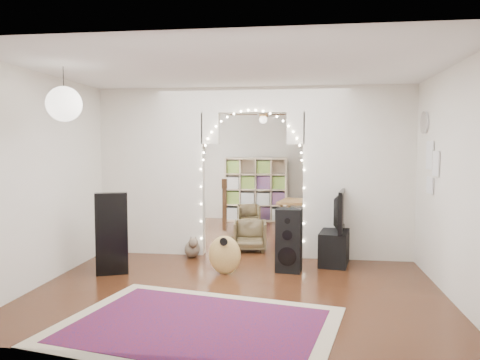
# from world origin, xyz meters

# --- Properties ---
(floor) EXTENTS (7.50, 7.50, 0.00)m
(floor) POSITION_xyz_m (0.00, 0.00, 0.00)
(floor) COLOR black
(floor) RESTS_ON ground
(ceiling) EXTENTS (5.00, 7.50, 0.02)m
(ceiling) POSITION_xyz_m (0.00, 0.00, 2.70)
(ceiling) COLOR white
(ceiling) RESTS_ON wall_back
(wall_back) EXTENTS (5.00, 0.02, 2.70)m
(wall_back) POSITION_xyz_m (0.00, 3.75, 1.35)
(wall_back) COLOR silver
(wall_back) RESTS_ON floor
(wall_front) EXTENTS (5.00, 0.02, 2.70)m
(wall_front) POSITION_xyz_m (0.00, -3.75, 1.35)
(wall_front) COLOR silver
(wall_front) RESTS_ON floor
(wall_left) EXTENTS (0.02, 7.50, 2.70)m
(wall_left) POSITION_xyz_m (-2.50, 0.00, 1.35)
(wall_left) COLOR silver
(wall_left) RESTS_ON floor
(wall_right) EXTENTS (0.02, 7.50, 2.70)m
(wall_right) POSITION_xyz_m (2.50, 0.00, 1.35)
(wall_right) COLOR silver
(wall_right) RESTS_ON floor
(divider_wall) EXTENTS (5.00, 0.20, 2.70)m
(divider_wall) POSITION_xyz_m (0.00, 0.00, 1.42)
(divider_wall) COLOR silver
(divider_wall) RESTS_ON floor
(fairy_lights) EXTENTS (1.64, 0.04, 1.60)m
(fairy_lights) POSITION_xyz_m (0.00, -0.13, 1.55)
(fairy_lights) COLOR #FFEABF
(fairy_lights) RESTS_ON divider_wall
(window) EXTENTS (0.04, 1.20, 1.40)m
(window) POSITION_xyz_m (-2.47, 1.80, 1.50)
(window) COLOR white
(window) RESTS_ON wall_left
(wall_clock) EXTENTS (0.03, 0.31, 0.31)m
(wall_clock) POSITION_xyz_m (2.48, -0.60, 2.10)
(wall_clock) COLOR white
(wall_clock) RESTS_ON wall_right
(picture_frames) EXTENTS (0.02, 0.50, 0.70)m
(picture_frames) POSITION_xyz_m (2.48, -1.00, 1.50)
(picture_frames) COLOR white
(picture_frames) RESTS_ON wall_right
(paper_lantern) EXTENTS (0.40, 0.40, 0.40)m
(paper_lantern) POSITION_xyz_m (-1.90, -2.40, 2.25)
(paper_lantern) COLOR white
(paper_lantern) RESTS_ON ceiling
(ceiling_fan) EXTENTS (1.10, 1.10, 0.30)m
(ceiling_fan) POSITION_xyz_m (0.00, 2.00, 2.40)
(ceiling_fan) COLOR #D39246
(ceiling_fan) RESTS_ON ceiling
(area_rug) EXTENTS (3.01, 2.49, 0.02)m
(area_rug) POSITION_xyz_m (-0.23, -3.05, 0.01)
(area_rug) COLOR maroon
(area_rug) RESTS_ON floor
(guitar_case) EXTENTS (0.46, 0.29, 1.13)m
(guitar_case) POSITION_xyz_m (-1.81, -1.37, 0.57)
(guitar_case) COLOR black
(guitar_case) RESTS_ON floor
(acoustic_guitar) EXTENTS (0.48, 0.28, 1.12)m
(acoustic_guitar) POSITION_xyz_m (-0.26, -1.17, 0.49)
(acoustic_guitar) COLOR #B18947
(acoustic_guitar) RESTS_ON floor
(tabby_cat) EXTENTS (0.35, 0.55, 0.37)m
(tabby_cat) POSITION_xyz_m (-0.93, -0.27, 0.15)
(tabby_cat) COLOR brown
(tabby_cat) RESTS_ON floor
(floor_speaker) EXTENTS (0.38, 0.35, 0.89)m
(floor_speaker) POSITION_xyz_m (0.61, -0.90, 0.45)
(floor_speaker) COLOR black
(floor_speaker) RESTS_ON floor
(media_console) EXTENTS (0.56, 1.05, 0.50)m
(media_console) POSITION_xyz_m (1.30, -0.25, 0.25)
(media_console) COLOR black
(media_console) RESTS_ON floor
(tv) EXTENTS (0.32, 1.08, 0.62)m
(tv) POSITION_xyz_m (1.30, -0.25, 0.81)
(tv) COLOR black
(tv) RESTS_ON media_console
(bookcase) EXTENTS (1.48, 0.46, 1.49)m
(bookcase) POSITION_xyz_m (-0.29, 3.50, 0.75)
(bookcase) COLOR beige
(bookcase) RESTS_ON floor
(dining_table) EXTENTS (1.33, 1.01, 0.76)m
(dining_table) POSITION_xyz_m (0.99, 1.26, 0.68)
(dining_table) COLOR olive
(dining_table) RESTS_ON floor
(flower_vase) EXTENTS (0.21, 0.21, 0.19)m
(flower_vase) POSITION_xyz_m (0.99, 1.26, 0.85)
(flower_vase) COLOR white
(flower_vase) RESTS_ON dining_table
(dining_chair_left) EXTENTS (0.58, 0.59, 0.45)m
(dining_chair_left) POSITION_xyz_m (-0.40, 2.91, 0.23)
(dining_chair_left) COLOR brown
(dining_chair_left) RESTS_ON floor
(dining_chair_right) EXTENTS (0.60, 0.61, 0.51)m
(dining_chair_right) POSITION_xyz_m (-0.08, 0.35, 0.25)
(dining_chair_right) COLOR brown
(dining_chair_right) RESTS_ON floor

